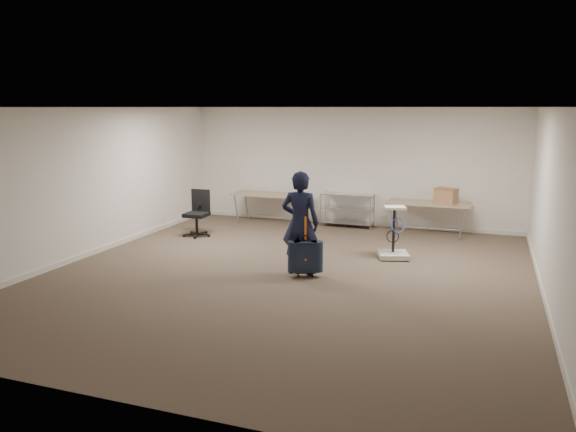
% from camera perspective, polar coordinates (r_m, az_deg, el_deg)
% --- Properties ---
extents(ground, '(9.00, 9.00, 0.00)m').
position_cam_1_polar(ground, '(9.59, -0.02, -5.99)').
color(ground, '#4A3E2D').
rests_on(ground, ground).
extents(room_shell, '(8.00, 9.00, 9.00)m').
position_cam_1_polar(room_shell, '(10.84, 2.46, -3.73)').
color(room_shell, silver).
rests_on(room_shell, ground).
extents(folding_table_left, '(1.80, 0.75, 0.73)m').
position_cam_1_polar(folding_table_left, '(13.71, -1.91, 2.06)').
color(folding_table_left, '#917A58').
rests_on(folding_table_left, ground).
extents(folding_table_right, '(1.80, 0.75, 0.73)m').
position_cam_1_polar(folding_table_right, '(12.82, 14.09, 1.12)').
color(folding_table_right, '#917A58').
rests_on(folding_table_right, ground).
extents(wire_shelf, '(1.22, 0.47, 0.80)m').
position_cam_1_polar(wire_shelf, '(13.41, 6.06, 0.78)').
color(wire_shelf, silver).
rests_on(wire_shelf, ground).
extents(person, '(0.66, 0.45, 1.77)m').
position_cam_1_polar(person, '(9.45, 1.25, -0.72)').
color(person, black).
rests_on(person, ground).
extents(suitcase, '(0.43, 0.34, 1.03)m').
position_cam_1_polar(suitcase, '(9.38, 1.78, -4.16)').
color(suitcase, black).
rests_on(suitcase, ground).
extents(office_chair, '(0.62, 0.62, 1.02)m').
position_cam_1_polar(office_chair, '(12.55, -9.17, -0.61)').
color(office_chair, black).
rests_on(office_chair, ground).
extents(equipment_cart, '(0.68, 0.68, 0.99)m').
position_cam_1_polar(equipment_cart, '(10.75, 10.69, -2.88)').
color(equipment_cart, beige).
rests_on(equipment_cart, ground).
extents(cardboard_box, '(0.53, 0.46, 0.33)m').
position_cam_1_polar(cardboard_box, '(12.77, 15.75, 1.99)').
color(cardboard_box, '#946B45').
rests_on(cardboard_box, folding_table_right).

